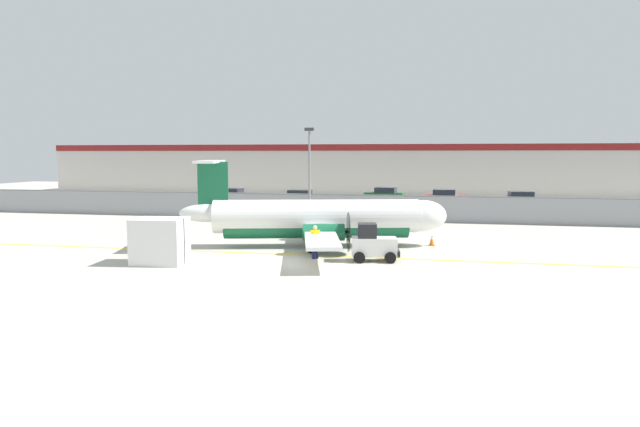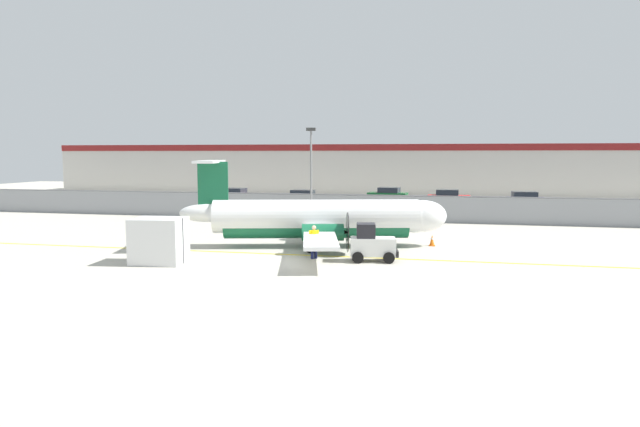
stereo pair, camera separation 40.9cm
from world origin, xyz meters
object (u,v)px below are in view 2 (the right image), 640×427
baggage_tug (372,244)px  parked_car_0 (234,196)px  ground_crew_worker (314,240)px  cargo_container (159,241)px  traffic_cone_near_right (432,240)px  parked_car_2 (388,195)px  commuter_airplane (321,219)px  traffic_cone_near_left (322,240)px  apron_light_pole (311,167)px  parked_car_3 (448,198)px  parked_car_1 (302,198)px  parked_car_4 (523,200)px

baggage_tug → parked_car_0: 34.43m
ground_crew_worker → cargo_container: size_ratio=0.65×
traffic_cone_near_right → baggage_tug: bearing=-117.0°
baggage_tug → parked_car_2: bearing=84.6°
commuter_airplane → parked_car_0: size_ratio=3.63×
baggage_tug → traffic_cone_near_right: size_ratio=3.88×
traffic_cone_near_left → traffic_cone_near_right: same height
traffic_cone_near_right → parked_car_2: bearing=100.8°
commuter_airplane → parked_car_2: size_ratio=3.63×
traffic_cone_near_left → apron_light_pole: bearing=106.7°
ground_crew_worker → parked_car_2: size_ratio=0.39×
parked_car_0 → parked_car_3: same height
baggage_tug → commuter_airplane: bearing=121.6°
parked_car_1 → ground_crew_worker: bearing=109.9°
commuter_airplane → traffic_cone_near_right: (6.21, 1.61, -1.29)m
apron_light_pole → traffic_cone_near_left: bearing=-73.3°
ground_crew_worker → parked_car_3: size_ratio=0.40×
traffic_cone_near_left → apron_light_pole: apron_light_pole is taller
traffic_cone_near_left → parked_car_2: size_ratio=0.15×
parked_car_4 → cargo_container: bearing=53.1°
parked_car_4 → apron_light_pole: size_ratio=0.59×
commuter_airplane → traffic_cone_near_left: commuter_airplane is taller
parked_car_0 → parked_car_2: size_ratio=1.00×
commuter_airplane → cargo_container: commuter_airplane is taller
cargo_container → parked_car_0: bearing=98.6°
commuter_airplane → parked_car_1: bearing=93.0°
parked_car_3 → parked_car_4: same height
traffic_cone_near_left → parked_car_0: (-15.04, 24.96, 0.58)m
ground_crew_worker → apron_light_pole: apron_light_pole is taller
parked_car_0 → parked_car_4: size_ratio=1.02×
parked_car_2 → apron_light_pole: bearing=85.8°
commuter_airplane → parked_car_3: commuter_airplane is taller
parked_car_1 → parked_car_3: 14.86m
apron_light_pole → baggage_tug: bearing=-66.0°
traffic_cone_near_right → parked_car_1: size_ratio=0.15×
parked_car_4 → apron_light_pole: (-17.37, -14.93, 3.41)m
commuter_airplane → parked_car_3: (7.19, 27.40, -0.71)m
ground_crew_worker → baggage_tug: bearing=-130.9°
traffic_cone_near_left → parked_car_3: bearing=75.2°
traffic_cone_near_left → parked_car_4: size_ratio=0.15×
parked_car_0 → apron_light_pole: apron_light_pole is taller
ground_crew_worker → apron_light_pole: bearing=-26.0°
parked_car_4 → baggage_tug: bearing=65.8°
cargo_container → traffic_cone_near_left: (6.63, 6.81, -0.79)m
parked_car_4 → ground_crew_worker: bearing=61.0°
traffic_cone_near_right → cargo_container: bearing=-147.5°
parked_car_2 → parked_car_1: bearing=44.9°
parked_car_0 → parked_car_1: same height
ground_crew_worker → traffic_cone_near_right: ground_crew_worker is taller
commuter_airplane → traffic_cone_near_left: (0.03, 0.24, -1.29)m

